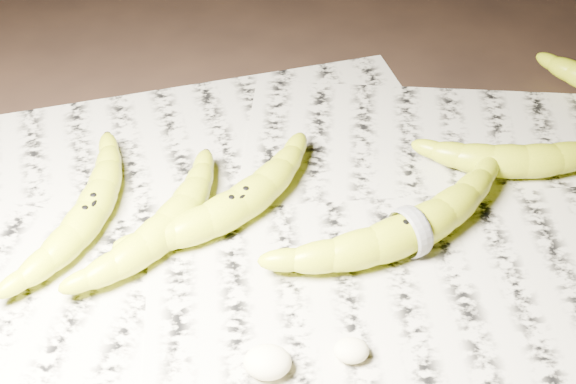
{
  "coord_description": "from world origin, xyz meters",
  "views": [
    {
      "loc": [
        0.01,
        -0.52,
        0.54
      ],
      "look_at": [
        -0.0,
        0.03,
        0.05
      ],
      "focal_mm": 50.0,
      "sensor_mm": 36.0,
      "label": 1
    }
  ],
  "objects_px": {
    "banana_taped": "(411,229)",
    "banana_upper_a": "(525,158)",
    "banana_left_b": "(166,225)",
    "banana_center": "(238,202)",
    "banana_left_a": "(89,211)"
  },
  "relations": [
    {
      "from": "banana_taped",
      "to": "banana_upper_a",
      "type": "bearing_deg",
      "value": 7.93
    },
    {
      "from": "banana_left_b",
      "to": "banana_center",
      "type": "distance_m",
      "value": 0.07
    },
    {
      "from": "banana_left_a",
      "to": "banana_taped",
      "type": "distance_m",
      "value": 0.3
    },
    {
      "from": "banana_center",
      "to": "banana_taped",
      "type": "height_order",
      "value": "banana_taped"
    },
    {
      "from": "banana_left_a",
      "to": "banana_left_b",
      "type": "relative_size",
      "value": 1.07
    },
    {
      "from": "banana_left_a",
      "to": "banana_upper_a",
      "type": "relative_size",
      "value": 1.07
    },
    {
      "from": "banana_upper_a",
      "to": "banana_taped",
      "type": "bearing_deg",
      "value": -142.77
    },
    {
      "from": "banana_left_a",
      "to": "banana_left_b",
      "type": "xyz_separation_m",
      "value": [
        0.07,
        -0.02,
        0.0
      ]
    },
    {
      "from": "banana_left_b",
      "to": "banana_center",
      "type": "bearing_deg",
      "value": -34.41
    },
    {
      "from": "banana_upper_a",
      "to": "banana_center",
      "type": "bearing_deg",
      "value": -168.85
    },
    {
      "from": "banana_left_b",
      "to": "banana_upper_a",
      "type": "bearing_deg",
      "value": -43.75
    },
    {
      "from": "banana_left_a",
      "to": "banana_taped",
      "type": "height_order",
      "value": "banana_taped"
    },
    {
      "from": "banana_left_b",
      "to": "banana_taped",
      "type": "distance_m",
      "value": 0.22
    },
    {
      "from": "banana_left_a",
      "to": "banana_taped",
      "type": "xyz_separation_m",
      "value": [
        0.3,
        -0.02,
        0.0
      ]
    },
    {
      "from": "banana_center",
      "to": "banana_upper_a",
      "type": "bearing_deg",
      "value": -30.46
    }
  ]
}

